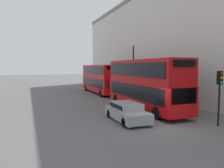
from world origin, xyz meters
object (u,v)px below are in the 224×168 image
at_px(bus_second_in_queue, 100,78).
at_px(car_dark_sedan, 127,111).
at_px(bus_leading, 144,82).
at_px(pedestrian, 139,92).
at_px(traffic_light, 220,87).

relative_size(bus_second_in_queue, car_dark_sedan, 2.51).
bearing_deg(car_dark_sedan, bus_second_in_queue, 78.55).
xyz_separation_m(bus_leading, bus_second_in_queue, (0.00, 13.32, -0.21)).
distance_m(bus_leading, bus_second_in_queue, 13.32).
bearing_deg(pedestrian, bus_leading, -114.19).
height_order(bus_leading, car_dark_sedan, bus_leading).
distance_m(bus_leading, traffic_light, 7.18).
bearing_deg(traffic_light, pedestrian, 86.06).
xyz_separation_m(bus_leading, traffic_light, (1.78, -6.95, 0.14)).
relative_size(bus_leading, car_dark_sedan, 2.52).
height_order(car_dark_sedan, pedestrian, pedestrian).
height_order(traffic_light, pedestrian, traffic_light).
bearing_deg(traffic_light, bus_leading, 104.37).
xyz_separation_m(car_dark_sedan, pedestrian, (6.07, 9.41, 0.07)).
bearing_deg(pedestrian, car_dark_sedan, -122.81).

